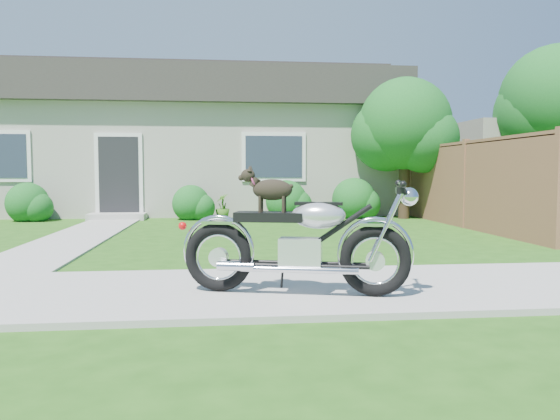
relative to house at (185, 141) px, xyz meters
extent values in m
plane|color=#235114|center=(0.00, -11.99, -2.16)|extent=(80.00, 80.00, 0.00)
cube|color=#9E9B93|center=(0.00, -11.99, -2.14)|extent=(24.00, 2.20, 0.04)
cube|color=#9E9B93|center=(-1.50, -6.99, -2.14)|extent=(1.20, 8.00, 0.03)
cube|color=#ACA99C|center=(0.00, 0.01, -0.66)|extent=(12.00, 6.00, 3.00)
cube|color=#2D2B28|center=(0.00, 0.01, 1.34)|extent=(12.60, 6.60, 1.00)
cube|color=#2D2B28|center=(0.00, 0.01, 2.04)|extent=(12.60, 2.00, 0.60)
cube|color=black|center=(-1.50, -3.02, -1.11)|extent=(1.00, 0.06, 2.10)
cube|color=#9E9B93|center=(-1.50, -3.37, -2.08)|extent=(1.40, 0.70, 0.16)
cube|color=#2D3847|center=(2.50, -3.02, -0.56)|extent=(1.70, 0.05, 1.30)
cube|color=brown|center=(6.30, -6.24, -1.26)|extent=(0.08, 6.50, 1.80)
cube|color=brown|center=(6.30, -2.99, -1.21)|extent=(0.12, 0.12, 1.90)
cube|color=brown|center=(6.30, -6.24, -1.21)|extent=(0.12, 0.12, 1.90)
cube|color=brown|center=(6.30, -9.49, -1.21)|extent=(0.12, 0.12, 1.90)
cube|color=brown|center=(6.30, -6.24, -0.34)|extent=(0.08, 6.50, 0.08)
cylinder|color=#3D2B1C|center=(5.79, -3.82, -1.18)|extent=(0.28, 0.28, 1.96)
sphere|color=#17571D|center=(5.79, -3.82, 0.27)|extent=(2.35, 2.35, 2.35)
sphere|color=#17571D|center=(6.19, -4.12, -0.12)|extent=(1.72, 1.72, 1.72)
cylinder|color=#3D2B1C|center=(10.86, -2.30, -0.82)|extent=(0.28, 0.28, 2.66)
sphere|color=#17571D|center=(10.86, -2.30, 1.15)|extent=(3.20, 3.20, 3.20)
sphere|color=#17571D|center=(0.35, -3.49, -1.75)|extent=(0.95, 0.95, 0.95)
sphere|color=#17571D|center=(-3.61, -3.49, -1.72)|extent=(1.02, 1.02, 1.02)
sphere|color=#17571D|center=(4.55, -3.49, -1.67)|extent=(1.14, 1.14, 1.14)
sphere|color=#17571D|center=(2.78, -3.49, -1.70)|extent=(1.07, 1.07, 1.07)
imported|color=#1B4D14|center=(-3.74, -3.44, -1.79)|extent=(0.71, 0.78, 0.74)
imported|color=#396B1D|center=(1.14, -3.44, -1.84)|extent=(0.44, 0.44, 0.64)
torus|color=black|center=(2.51, -12.51, -1.78)|extent=(0.68, 0.28, 0.67)
torus|color=black|center=(1.06, -12.13, -1.78)|extent=(0.68, 0.28, 0.67)
cube|color=silver|center=(1.84, -12.33, -1.73)|extent=(0.45, 0.33, 0.30)
ellipsoid|color=silver|center=(2.00, -12.38, -1.36)|extent=(0.57, 0.41, 0.26)
cube|color=black|center=(1.55, -12.26, -1.38)|extent=(0.69, 0.42, 0.09)
cube|color=silver|center=(2.51, -12.51, -1.44)|extent=(0.33, 0.21, 0.03)
cube|color=silver|center=(1.06, -12.13, -1.44)|extent=(0.33, 0.21, 0.03)
cylinder|color=silver|center=(2.73, -12.57, -1.06)|extent=(0.18, 0.59, 0.03)
sphere|color=silver|center=(2.80, -12.59, -1.18)|extent=(0.21, 0.21, 0.17)
cylinder|color=silver|center=(1.80, -12.46, -1.86)|extent=(1.08, 0.34, 0.06)
ellipsoid|color=black|center=(1.57, -12.27, -1.12)|extent=(0.41, 0.27, 0.20)
sphere|color=black|center=(1.35, -12.21, -0.99)|extent=(0.15, 0.15, 0.12)
cylinder|color=black|center=(1.48, -12.19, -1.26)|extent=(0.04, 0.04, 0.16)
cylinder|color=black|center=(1.46, -12.28, -1.26)|extent=(0.04, 0.04, 0.16)
cylinder|color=black|center=(1.69, -12.25, -1.26)|extent=(0.04, 0.04, 0.16)
cylinder|color=black|center=(1.67, -12.34, -1.26)|extent=(0.04, 0.04, 0.16)
torus|color=#B5306A|center=(1.40, -12.22, -1.05)|extent=(0.08, 0.12, 0.10)
camera|label=1|loc=(1.08, -17.41, -0.96)|focal=35.00mm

